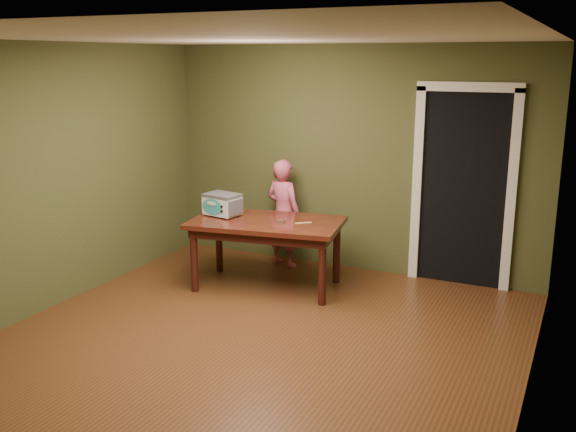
{
  "coord_description": "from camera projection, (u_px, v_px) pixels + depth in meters",
  "views": [
    {
      "loc": [
        2.52,
        -4.45,
        2.45
      ],
      "look_at": [
        -0.09,
        1.0,
        0.95
      ],
      "focal_mm": 40.0,
      "sensor_mm": 36.0,
      "label": 1
    }
  ],
  "objects": [
    {
      "name": "baking_pan",
      "position": [
        281.0,
        221.0,
        6.8
      ],
      "size": [
        0.1,
        0.1,
        0.02
      ],
      "color": "silver",
      "rests_on": "dining_table"
    },
    {
      "name": "floor",
      "position": [
        247.0,
        349.0,
        5.54
      ],
      "size": [
        5.0,
        5.0,
        0.0
      ],
      "primitive_type": "plane",
      "color": "#5A3319",
      "rests_on": "ground"
    },
    {
      "name": "doorway",
      "position": [
        468.0,
        185.0,
        7.17
      ],
      "size": [
        1.1,
        0.66,
        2.25
      ],
      "color": "black",
      "rests_on": "ground"
    },
    {
      "name": "child",
      "position": [
        283.0,
        213.0,
        7.61
      ],
      "size": [
        0.53,
        0.41,
        1.29
      ],
      "primitive_type": "imported",
      "rotation": [
        0.0,
        0.0,
        2.9
      ],
      "color": "#C7526C",
      "rests_on": "floor"
    },
    {
      "name": "dining_table",
      "position": [
        267.0,
        229.0,
        6.89
      ],
      "size": [
        1.73,
        1.15,
        0.75
      ],
      "rotation": [
        0.0,
        0.0,
        0.16
      ],
      "color": "#36110C",
      "rests_on": "floor"
    },
    {
      "name": "toy_oven",
      "position": [
        222.0,
        204.0,
        7.04
      ],
      "size": [
        0.44,
        0.33,
        0.25
      ],
      "rotation": [
        0.0,
        0.0,
        -0.17
      ],
      "color": "#4C4F54",
      "rests_on": "dining_table"
    },
    {
      "name": "spatula",
      "position": [
        303.0,
        223.0,
        6.75
      ],
      "size": [
        0.15,
        0.13,
        0.01
      ],
      "primitive_type": "cube",
      "rotation": [
        0.0,
        0.0,
        0.7
      ],
      "color": "#D9BA5E",
      "rests_on": "dining_table"
    },
    {
      "name": "room_shell",
      "position": [
        244.0,
        153.0,
        5.13
      ],
      "size": [
        4.52,
        5.02,
        2.61
      ],
      "color": "#414524",
      "rests_on": "ground"
    }
  ]
}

